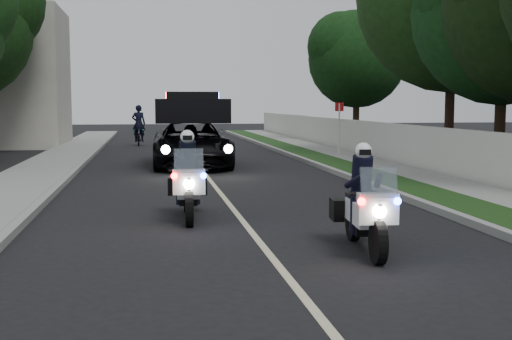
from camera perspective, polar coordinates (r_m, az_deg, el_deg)
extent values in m
plane|color=black|center=(9.86, 1.21, -7.40)|extent=(120.00, 120.00, 0.00)
cube|color=gray|center=(20.42, 7.40, -0.32)|extent=(0.20, 60.00, 0.15)
cube|color=#193814|center=(20.63, 9.26, -0.27)|extent=(1.20, 60.00, 0.16)
cube|color=gray|center=(21.08, 12.61, -0.21)|extent=(1.40, 60.00, 0.16)
cube|color=beige|center=(21.41, 15.14, 1.63)|extent=(0.22, 60.00, 1.50)
cube|color=gray|center=(19.70, -16.10, -0.73)|extent=(0.20, 60.00, 0.15)
cube|color=gray|center=(19.86, -19.26, -0.76)|extent=(2.00, 60.00, 0.16)
cube|color=#BFB78C|center=(19.65, -4.14, -0.73)|extent=(0.12, 50.00, 0.01)
imported|color=black|center=(23.38, -5.62, 0.30)|extent=(2.76, 5.82, 2.81)
imported|color=black|center=(35.00, -10.12, 2.09)|extent=(0.58, 1.66, 0.87)
imported|color=black|center=(35.00, -10.12, 2.09)|extent=(0.73, 0.51, 1.93)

